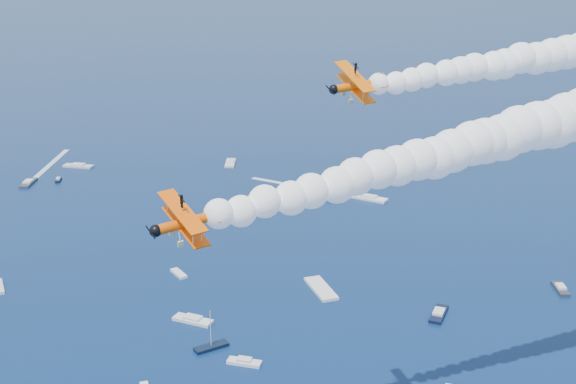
{
  "coord_description": "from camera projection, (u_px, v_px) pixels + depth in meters",
  "views": [
    {
      "loc": [
        6.14,
        -58.17,
        80.16
      ],
      "look_at": [
        1.58,
        24.0,
        52.01
      ],
      "focal_mm": 47.14,
      "sensor_mm": 36.0,
      "label": 1
    }
  ],
  "objects": [
    {
      "name": "biplane_lead",
      "position": [
        357.0,
        86.0,
        100.37
      ],
      "size": [
        11.31,
        12.6,
        8.33
      ],
      "primitive_type": null,
      "rotation": [
        -0.3,
        0.07,
        3.58
      ],
      "color": "#F76505"
    },
    {
      "name": "biplane_trail",
      "position": [
        188.0,
        222.0,
        69.69
      ],
      "size": [
        10.69,
        11.5,
        6.87
      ],
      "primitive_type": null,
      "rotation": [
        -0.2,
        0.07,
        3.72
      ],
      "color": "#FE5905"
    },
    {
      "name": "smoke_trail_lead",
      "position": [
        544.0,
        55.0,
        110.26
      ],
      "size": [
        63.53,
        50.71,
        11.34
      ],
      "primitive_type": null,
      "rotation": [
        0.0,
        0.0,
        3.58
      ],
      "color": "white"
    },
    {
      "name": "smoke_trail_trail",
      "position": [
        443.0,
        153.0,
        83.16
      ],
      "size": [
        63.9,
        59.1,
        11.34
      ],
      "primitive_type": null,
      "rotation": [
        0.0,
        0.0,
        3.72
      ],
      "color": "white"
    },
    {
      "name": "spectator_boats",
      "position": [
        270.0,
        274.0,
        187.29
      ],
      "size": [
        189.94,
        190.11,
        0.7
      ],
      "color": "#0E1633",
      "rests_on": "ground"
    },
    {
      "name": "boat_wakes",
      "position": [
        262.0,
        235.0,
        212.02
      ],
      "size": [
        178.8,
        197.9,
        0.04
      ],
      "color": "white",
      "rests_on": "ground"
    }
  ]
}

